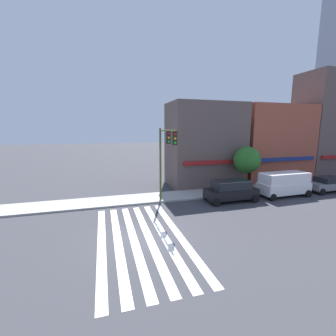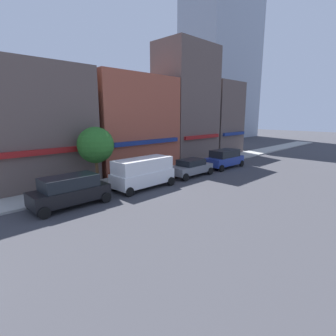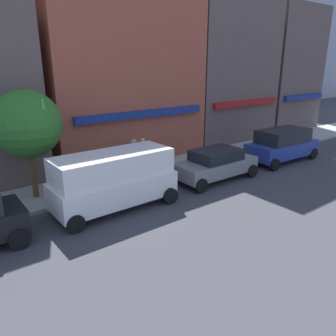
# 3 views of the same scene
# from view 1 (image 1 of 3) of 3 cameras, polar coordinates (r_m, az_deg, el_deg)

# --- Properties ---
(ground_plane) EXTENTS (200.00, 200.00, 0.00)m
(ground_plane) POSITION_cam_1_polar(r_m,az_deg,el_deg) (14.34, -6.83, -17.17)
(ground_plane) COLOR #38383D
(sidewalk_left) EXTENTS (120.00, 3.00, 0.15)m
(sidewalk_left) POSITION_cam_1_polar(r_m,az_deg,el_deg) (21.22, -10.24, -7.98)
(sidewalk_left) COLOR #9E9E99
(sidewalk_left) RESTS_ON ground_plane
(crosswalk_stripes) EXTENTS (5.09, 10.80, 0.01)m
(crosswalk_stripes) POSITION_cam_1_polar(r_m,az_deg,el_deg) (14.34, -6.83, -17.16)
(crosswalk_stripes) COLOR silver
(crosswalk_stripes) RESTS_ON ground_plane
(storefront_row) EXTENTS (32.49, 5.30, 13.92)m
(storefront_row) POSITION_cam_1_polar(r_m,az_deg,el_deg) (34.28, 29.13, 6.85)
(storefront_row) COLOR brown
(storefront_row) RESTS_ON ground_plane
(traffic_signal) EXTENTS (0.32, 4.59, 6.60)m
(traffic_signal) POSITION_cam_1_polar(r_m,az_deg,el_deg) (18.18, -0.70, 4.29)
(traffic_signal) COLOR #474C1E
(traffic_signal) RESTS_ON ground_plane
(suv_black) EXTENTS (4.71, 2.12, 1.94)m
(suv_black) POSITION_cam_1_polar(r_m,az_deg,el_deg) (21.27, 15.72, -5.47)
(suv_black) COLOR black
(suv_black) RESTS_ON ground_plane
(van_white) EXTENTS (5.05, 2.22, 2.34)m
(van_white) POSITION_cam_1_polar(r_m,az_deg,el_deg) (24.78, 27.37, -3.46)
(van_white) COLOR white
(van_white) RESTS_ON ground_plane
(sedan_grey) EXTENTS (4.41, 2.02, 1.59)m
(sedan_grey) POSITION_cam_1_polar(r_m,az_deg,el_deg) (29.08, 35.54, -3.28)
(sedan_grey) COLOR slate
(sedan_grey) RESTS_ON ground_plane
(pedestrian_green_top) EXTENTS (0.32, 0.32, 1.77)m
(pedestrian_green_top) POSITION_cam_1_polar(r_m,az_deg,el_deg) (29.07, 27.21, -2.07)
(pedestrian_green_top) COLOR #23232D
(pedestrian_green_top) RESTS_ON sidewalk_left
(pedestrian_blue_shirt) EXTENTS (0.32, 0.32, 1.77)m
(pedestrian_blue_shirt) POSITION_cam_1_polar(r_m,az_deg,el_deg) (28.90, 27.10, -2.13)
(pedestrian_blue_shirt) COLOR #23232D
(pedestrian_blue_shirt) RESTS_ON sidewalk_left
(pedestrian_white_shirt) EXTENTS (0.32, 0.32, 1.77)m
(pedestrian_white_shirt) POSITION_cam_1_polar(r_m,az_deg,el_deg) (29.36, 27.95, -2.02)
(pedestrian_white_shirt) COLOR #23232D
(pedestrian_white_shirt) RESTS_ON sidewalk_left
(street_tree) EXTENTS (2.79, 2.79, 4.58)m
(street_tree) POSITION_cam_1_polar(r_m,az_deg,el_deg) (25.06, 19.42, 1.95)
(street_tree) COLOR brown
(street_tree) RESTS_ON sidewalk_left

